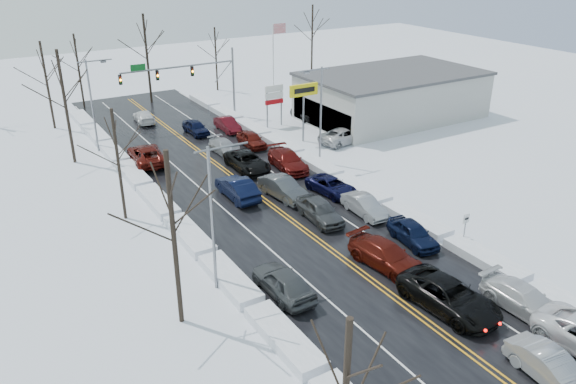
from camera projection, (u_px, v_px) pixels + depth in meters
ground at (300, 227)px, 40.99m from camera, size 160.00×160.00×0.00m
road_surface at (286, 216)px, 42.55m from camera, size 14.00×84.00×0.01m
snow_bank_left at (192, 242)px, 38.96m from camera, size 1.63×72.00×0.62m
snow_bank_right at (365, 195)px, 46.14m from camera, size 1.63×72.00×0.62m
traffic_signal_mast at (192, 75)px, 62.19m from camera, size 13.28×0.39×8.00m
tires_plus_sign at (304, 94)px, 56.37m from camera, size 3.20×0.34×6.00m
used_vehicles_sign at (274, 97)px, 61.74m from camera, size 2.20×0.22×4.65m
speed_limit_sign at (466, 223)px, 37.95m from camera, size 0.55×0.09×2.35m
flagpole at (274, 57)px, 69.11m from camera, size 1.87×1.20×10.00m
dealership_building at (392, 95)px, 65.25m from camera, size 20.40×12.40×5.30m
streetlight_ne at (319, 108)px, 50.52m from camera, size 3.20×0.25×9.00m
streetlight_sw at (215, 207)px, 31.77m from camera, size 3.20×0.25×9.00m
streetlight_nw at (93, 98)px, 53.61m from camera, size 3.20×0.25×9.00m
tree_left_b at (171, 207)px, 28.01m from camera, size 4.00×4.00×10.00m
tree_left_c at (116, 144)px, 39.83m from camera, size 3.40×3.40×8.50m
tree_left_d at (62, 85)px, 49.85m from camera, size 4.20×4.20×10.50m
tree_left_e at (44, 68)px, 59.68m from camera, size 3.80×3.80×9.50m
tree_far_b at (77, 57)px, 67.55m from camera, size 3.60×3.60×9.00m
tree_far_c at (146, 41)px, 69.19m from camera, size 4.40×4.40×11.00m
tree_far_d at (215, 47)px, 75.80m from camera, size 3.40×3.40×8.50m
tree_far_e at (312, 27)px, 83.16m from camera, size 4.20×4.20×10.50m
queued_car_1 at (548, 380)px, 26.72m from camera, size 1.93×4.69×1.51m
queued_car_2 at (447, 309)px, 31.91m from camera, size 3.29×6.36×1.71m
queued_car_3 at (385, 266)px, 36.05m from camera, size 2.92×5.78×1.61m
queued_car_4 at (320, 220)px, 41.96m from camera, size 2.30×4.98×1.65m
queued_car_5 at (283, 197)px, 45.66m from camera, size 2.27×5.15×1.64m
queued_car_6 at (248, 170)px, 51.19m from camera, size 2.77×5.73×1.57m
queued_car_7 at (225, 153)px, 55.02m from camera, size 2.03×4.64×1.33m
queued_car_8 at (196, 134)px, 60.56m from camera, size 1.88×4.33×1.45m
queued_car_11 at (522, 310)px, 31.74m from camera, size 2.25×5.23×1.50m
queued_car_12 at (412, 243)px, 38.83m from camera, size 2.34×4.64×1.52m
queued_car_13 at (364, 214)px, 42.86m from camera, size 1.68×4.42×1.44m
queued_car_14 at (331, 193)px, 46.38m from camera, size 2.83×5.06×1.34m
queued_car_15 at (288, 169)px, 51.39m from camera, size 2.97×5.86×1.63m
queued_car_16 at (252, 146)px, 56.94m from camera, size 1.79×4.35×1.48m
queued_car_17 at (228, 131)px, 61.56m from camera, size 1.60×4.44×1.45m
oncoming_car_0 at (238, 198)px, 45.63m from camera, size 1.91×5.25×1.72m
oncoming_car_1 at (148, 163)px, 52.61m from camera, size 3.42×6.41×1.71m
oncoming_car_2 at (145, 122)px, 64.38m from camera, size 2.45×4.90×1.37m
oncoming_car_3 at (283, 294)px, 33.23m from camera, size 2.06×5.00×1.70m
parked_car_0 at (344, 143)px, 57.95m from camera, size 5.89×3.30×1.55m
parked_car_1 at (355, 132)px, 61.07m from camera, size 2.24×5.45×1.58m
parked_car_2 at (305, 119)px, 65.55m from camera, size 2.36×5.03×1.66m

